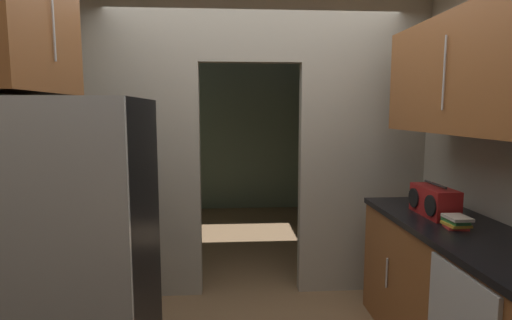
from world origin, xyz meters
name	(u,v)px	position (x,y,z in m)	size (l,w,h in m)	color
kitchen_partition	(256,140)	(0.01, 1.26, 1.40)	(3.06, 0.12, 2.63)	#ADA899
adjoining_room_shell	(245,135)	(0.00, 3.39, 1.31)	(3.06, 3.29, 2.63)	slate
refrigerator	(74,255)	(-1.09, -0.07, 0.86)	(0.81, 0.80, 1.72)	black
lower_cabinet_run	(459,300)	(1.21, 0.02, 0.47)	(0.64, 1.81, 0.94)	brown
upper_cabinet_counterside	(474,73)	(1.21, 0.02, 1.87)	(0.36, 1.62, 0.72)	brown
upper_cabinet_fridgeside	(18,12)	(-1.35, 0.03, 2.18)	(0.36, 0.89, 0.86)	brown
boombox	(434,201)	(1.18, 0.34, 1.04)	(0.18, 0.40, 0.23)	maroon
book_stack	(456,222)	(1.16, 0.03, 0.98)	(0.14, 0.18, 0.08)	red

